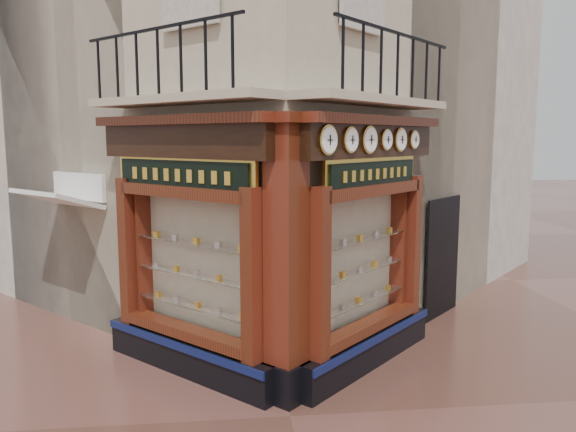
{
  "coord_description": "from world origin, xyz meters",
  "views": [
    {
      "loc": [
        -0.78,
        -6.93,
        3.64
      ],
      "look_at": [
        0.19,
        2.0,
        2.4
      ],
      "focal_mm": 35.0,
      "sensor_mm": 36.0,
      "label": 1
    }
  ],
  "objects": [
    {
      "name": "ground",
      "position": [
        0.0,
        0.0,
        0.0
      ],
      "size": [
        80.0,
        80.0,
        0.0
      ],
      "primitive_type": "plane",
      "color": "#533026",
      "rests_on": "ground"
    },
    {
      "name": "main_building",
      "position": [
        0.0,
        6.16,
        6.0
      ],
      "size": [
        11.31,
        11.31,
        12.0
      ],
      "primitive_type": "cube",
      "rotation": [
        0.0,
        0.0,
        0.79
      ],
      "color": "#BEAE94",
      "rests_on": "ground"
    },
    {
      "name": "neighbour_left",
      "position": [
        -2.47,
        8.63,
        5.5
      ],
      "size": [
        11.31,
        11.31,
        11.0
      ],
      "primitive_type": "cube",
      "rotation": [
        0.0,
        0.0,
        0.79
      ],
      "color": "beige",
      "rests_on": "ground"
    },
    {
      "name": "neighbour_right",
      "position": [
        2.47,
        8.63,
        5.5
      ],
      "size": [
        11.31,
        11.31,
        11.0
      ],
      "primitive_type": "cube",
      "rotation": [
        0.0,
        0.0,
        0.79
      ],
      "color": "beige",
      "rests_on": "ground"
    },
    {
      "name": "shopfront_left",
      "position": [
        -1.41,
        1.57,
        1.98
      ],
      "size": [
        2.86,
        2.86,
        3.98
      ],
      "rotation": [
        0.0,
        0.0,
        2.36
      ],
      "color": "black",
      "rests_on": "ground"
    },
    {
      "name": "shopfront_right",
      "position": [
        1.41,
        1.57,
        1.98
      ],
      "size": [
        2.86,
        2.86,
        3.98
      ],
      "rotation": [
        0.0,
        0.0,
        0.79
      ],
      "color": "black",
      "rests_on": "ground"
    },
    {
      "name": "corner_pilaster",
      "position": [
        0.0,
        0.5,
        1.95
      ],
      "size": [
        0.85,
        0.85,
        3.98
      ],
      "rotation": [
        0.0,
        0.0,
        0.79
      ],
      "color": "black",
      "rests_on": "ground"
    },
    {
      "name": "balcony",
      "position": [
        0.0,
        1.49,
        4.22
      ],
      "size": [
        5.94,
        2.97,
        1.03
      ],
      "color": "#BEAE94",
      "rests_on": "ground"
    },
    {
      "name": "clock_a",
      "position": [
        0.55,
        0.45,
        3.62
      ],
      "size": [
        0.32,
        0.32,
        0.41
      ],
      "rotation": [
        0.0,
        0.0,
        0.79
      ],
      "color": "gold",
      "rests_on": "ground"
    },
    {
      "name": "clock_b",
      "position": [
        0.94,
        0.84,
        3.62
      ],
      "size": [
        0.3,
        0.3,
        0.37
      ],
      "rotation": [
        0.0,
        0.0,
        0.79
      ],
      "color": "gold",
      "rests_on": "ground"
    },
    {
      "name": "clock_c",
      "position": [
        1.31,
        1.2,
        3.62
      ],
      "size": [
        0.33,
        0.33,
        0.41
      ],
      "rotation": [
        0.0,
        0.0,
        0.79
      ],
      "color": "gold",
      "rests_on": "ground"
    },
    {
      "name": "clock_d",
      "position": [
        1.67,
        1.56,
        3.62
      ],
      "size": [
        0.27,
        0.27,
        0.33
      ],
      "rotation": [
        0.0,
        0.0,
        0.79
      ],
      "color": "gold",
      "rests_on": "ground"
    },
    {
      "name": "clock_e",
      "position": [
        1.99,
        1.89,
        3.62
      ],
      "size": [
        0.3,
        0.3,
        0.38
      ],
      "rotation": [
        0.0,
        0.0,
        0.79
      ],
      "color": "gold",
      "rests_on": "ground"
    },
    {
      "name": "clock_f",
      "position": [
        2.33,
        2.23,
        3.62
      ],
      "size": [
        0.26,
        0.26,
        0.31
      ],
      "rotation": [
        0.0,
        0.0,
        0.79
      ],
      "color": "gold",
      "rests_on": "ground"
    },
    {
      "name": "awning",
      "position": [
        -3.89,
        3.69,
        0.0
      ],
      "size": [
        1.87,
        1.87,
        0.38
      ],
      "primitive_type": null,
      "rotation": [
        0.3,
        0.0,
        2.36
      ],
      "color": "white",
      "rests_on": "ground"
    },
    {
      "name": "signboard_left",
      "position": [
        -1.46,
        1.51,
        3.1
      ],
      "size": [
        2.16,
        2.16,
        0.58
      ],
      "rotation": [
        0.0,
        0.0,
        2.36
      ],
      "color": "#EDBD45",
      "rests_on": "ground"
    },
    {
      "name": "signboard_right",
      "position": [
        1.46,
        1.51,
        3.1
      ],
      "size": [
        1.9,
        1.9,
        0.51
      ],
      "rotation": [
        0.0,
        0.0,
        0.79
      ],
      "color": "#EDBD45",
      "rests_on": "ground"
    }
  ]
}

